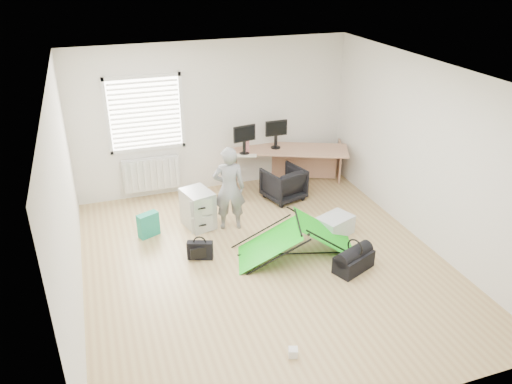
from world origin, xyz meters
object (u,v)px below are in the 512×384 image
object	(u,v)px
desk	(288,167)
filing_cabinet	(198,209)
kite	(298,238)
monitor_right	(276,138)
person	(229,189)
storage_crate	(335,225)
laptop_bag	(200,250)
duffel_bag	(354,262)
monitor_left	(244,144)
thermos	(247,146)
office_chair	(283,184)

from	to	relation	value
desk	filing_cabinet	size ratio (longest dim) A/B	3.47
kite	desk	bearing A→B (deg)	87.04
monitor_right	person	bearing A→B (deg)	-134.23
monitor_right	storage_crate	bearing A→B (deg)	-83.76
filing_cabinet	laptop_bag	world-z (taller)	filing_cabinet
filing_cabinet	duffel_bag	bearing A→B (deg)	-62.42
monitor_left	laptop_bag	xyz separation A→B (m)	(-1.29, -1.94, -0.80)
person	kite	distance (m)	1.37
person	duffel_bag	world-z (taller)	person
storage_crate	duffel_bag	bearing A→B (deg)	-101.67
kite	person	bearing A→B (deg)	139.14
laptop_bag	duffel_bag	size ratio (longest dim) A/B	0.63
kite	monitor_right	bearing A→B (deg)	92.80
kite	laptop_bag	world-z (taller)	kite
monitor_left	thermos	size ratio (longest dim) A/B	1.70
thermos	office_chair	xyz separation A→B (m)	(0.48, -0.59, -0.56)
person	storage_crate	xyz separation A→B (m)	(1.51, -0.73, -0.54)
thermos	office_chair	size ratio (longest dim) A/B	0.38
filing_cabinet	duffel_bag	distance (m)	2.62
thermos	storage_crate	world-z (taller)	thermos
desk	laptop_bag	world-z (taller)	desk
filing_cabinet	thermos	xyz separation A→B (m)	(1.18, 1.06, 0.55)
monitor_left	thermos	world-z (taller)	monitor_left
laptop_bag	monitor_right	bearing A→B (deg)	67.14
kite	laptop_bag	size ratio (longest dim) A/B	4.75
monitor_right	office_chair	size ratio (longest dim) A/B	0.63
laptop_bag	monitor_left	bearing A→B (deg)	76.78
office_chair	storage_crate	bearing A→B (deg)	86.04
desk	monitor_right	distance (m)	0.62
filing_cabinet	laptop_bag	size ratio (longest dim) A/B	1.68
monitor_right	laptop_bag	distance (m)	2.93
filing_cabinet	person	bearing A→B (deg)	-39.81
monitor_right	monitor_left	bearing A→B (deg)	-170.02
monitor_left	office_chair	size ratio (longest dim) A/B	0.64
monitor_left	laptop_bag	world-z (taller)	monitor_left
kite	filing_cabinet	bearing A→B (deg)	148.13
filing_cabinet	storage_crate	distance (m)	2.20
thermos	person	distance (m)	1.47
thermos	monitor_right	bearing A→B (deg)	4.32
storage_crate	monitor_left	bearing A→B (deg)	114.32
desk	office_chair	distance (m)	0.61
desk	monitor_left	bearing A→B (deg)	-156.21
desk	storage_crate	world-z (taller)	desk
thermos	storage_crate	size ratio (longest dim) A/B	0.45
monitor_left	kite	xyz separation A→B (m)	(0.08, -2.29, -0.66)
person	monitor_right	bearing A→B (deg)	-122.32
person	storage_crate	bearing A→B (deg)	165.87
kite	monitor_left	bearing A→B (deg)	108.01
monitor_left	storage_crate	distance (m)	2.26
thermos	office_chair	bearing A→B (deg)	-50.96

